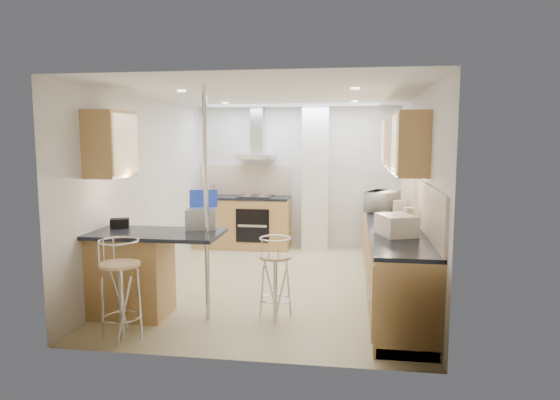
# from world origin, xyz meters

# --- Properties ---
(ground) EXTENTS (4.80, 4.80, 0.00)m
(ground) POSITION_xyz_m (0.00, 0.00, 0.00)
(ground) COLOR tan
(ground) RESTS_ON ground
(room_shell) EXTENTS (3.64, 4.84, 2.51)m
(room_shell) POSITION_xyz_m (0.32, 0.38, 1.54)
(room_shell) COLOR beige
(room_shell) RESTS_ON ground
(right_counter) EXTENTS (0.63, 4.40, 0.92)m
(right_counter) POSITION_xyz_m (1.50, 0.00, 0.46)
(right_counter) COLOR #B38A47
(right_counter) RESTS_ON ground
(back_counter) EXTENTS (1.70, 0.63, 0.92)m
(back_counter) POSITION_xyz_m (-0.95, 2.10, 0.46)
(back_counter) COLOR #B38A47
(back_counter) RESTS_ON ground
(peninsula) EXTENTS (1.47, 0.72, 0.94)m
(peninsula) POSITION_xyz_m (-1.12, -1.45, 0.48)
(peninsula) COLOR #B38A47
(peninsula) RESTS_ON ground
(microwave) EXTENTS (0.53, 0.62, 0.29)m
(microwave) POSITION_xyz_m (1.41, 0.56, 1.07)
(microwave) COLOR silver
(microwave) RESTS_ON right_counter
(laptop) EXTENTS (0.38, 0.32, 0.23)m
(laptop) POSITION_xyz_m (-0.67, -1.20, 1.05)
(laptop) COLOR #A4A8AB
(laptop) RESTS_ON peninsula
(bag) EXTENTS (0.24, 0.21, 0.11)m
(bag) POSITION_xyz_m (-1.59, -1.28, 0.99)
(bag) COLOR black
(bag) RESTS_ON peninsula
(bar_stool_near) EXTENTS (0.48, 0.48, 1.00)m
(bar_stool_near) POSITION_xyz_m (-1.20, -2.10, 0.50)
(bar_stool_near) COLOR tan
(bar_stool_near) RESTS_ON ground
(bar_stool_end) EXTENTS (0.45, 0.45, 0.90)m
(bar_stool_end) POSITION_xyz_m (0.18, -1.29, 0.45)
(bar_stool_end) COLOR tan
(bar_stool_end) RESTS_ON ground
(jar_a) EXTENTS (0.16, 0.16, 0.20)m
(jar_a) POSITION_xyz_m (1.59, 0.24, 1.02)
(jar_a) COLOR white
(jar_a) RESTS_ON right_counter
(jar_b) EXTENTS (0.12, 0.12, 0.14)m
(jar_b) POSITION_xyz_m (1.66, 0.40, 0.99)
(jar_b) COLOR white
(jar_b) RESTS_ON right_counter
(jar_c) EXTENTS (0.16, 0.16, 0.22)m
(jar_c) POSITION_xyz_m (1.65, -0.58, 1.03)
(jar_c) COLOR beige
(jar_c) RESTS_ON right_counter
(jar_d) EXTENTS (0.13, 0.13, 0.12)m
(jar_d) POSITION_xyz_m (1.44, -1.00, 0.98)
(jar_d) COLOR silver
(jar_d) RESTS_ON right_counter
(bread_bin) EXTENTS (0.46, 0.51, 0.22)m
(bread_bin) POSITION_xyz_m (1.46, -1.15, 1.03)
(bread_bin) COLOR white
(bread_bin) RESTS_ON right_counter
(kettle) EXTENTS (0.16, 0.16, 0.21)m
(kettle) POSITION_xyz_m (-1.52, 2.07, 1.03)
(kettle) COLOR silver
(kettle) RESTS_ON back_counter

